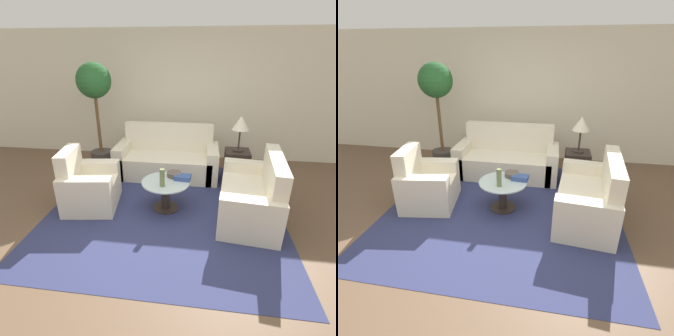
{
  "view_description": "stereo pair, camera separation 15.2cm",
  "coord_description": "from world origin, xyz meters",
  "views": [
    {
      "loc": [
        0.57,
        -2.79,
        2.16
      ],
      "look_at": [
        0.08,
        0.8,
        0.55
      ],
      "focal_mm": 28.0,
      "sensor_mm": 36.0,
      "label": 1
    },
    {
      "loc": [
        0.72,
        -2.76,
        2.16
      ],
      "look_at": [
        0.08,
        0.8,
        0.55
      ],
      "focal_mm": 28.0,
      "sensor_mm": 36.0,
      "label": 2
    }
  ],
  "objects": [
    {
      "name": "wall_back",
      "position": [
        0.0,
        2.79,
        1.3
      ],
      "size": [
        10.0,
        0.06,
        2.6
      ],
      "color": "beige",
      "rests_on": "ground_plane"
    },
    {
      "name": "potted_plant",
      "position": [
        -1.4,
        1.87,
        1.38
      ],
      "size": [
        0.62,
        0.62,
        2.01
      ],
      "color": "#3D3833",
      "rests_on": "ground_plane"
    },
    {
      "name": "table_lamp",
      "position": [
        1.2,
        1.64,
        1.05
      ],
      "size": [
        0.29,
        0.29,
        0.62
      ],
      "color": "#332823",
      "rests_on": "side_table"
    },
    {
      "name": "armchair",
      "position": [
        -1.1,
        0.49,
        0.29
      ],
      "size": [
        0.85,
        0.93,
        0.89
      ],
      "rotation": [
        0.0,
        0.0,
        1.71
      ],
      "color": "beige",
      "rests_on": "ground_plane"
    },
    {
      "name": "coffee_table",
      "position": [
        0.08,
        0.55,
        0.29
      ],
      "size": [
        0.7,
        0.7,
        0.45
      ],
      "color": "#332823",
      "rests_on": "ground_plane"
    },
    {
      "name": "vase",
      "position": [
        0.05,
        0.41,
        0.58
      ],
      "size": [
        0.07,
        0.07,
        0.26
      ],
      "color": "#6B7A4C",
      "rests_on": "coffee_table"
    },
    {
      "name": "sofa_main",
      "position": [
        -0.07,
        1.78,
        0.29
      ],
      "size": [
        1.87,
        0.8,
        0.93
      ],
      "color": "beige",
      "rests_on": "ground_plane"
    },
    {
      "name": "bowl",
      "position": [
        0.18,
        0.74,
        0.48
      ],
      "size": [
        0.21,
        0.21,
        0.07
      ],
      "color": "brown",
      "rests_on": "coffee_table"
    },
    {
      "name": "loveseat",
      "position": [
        1.33,
        0.52,
        0.29
      ],
      "size": [
        0.91,
        1.46,
        0.91
      ],
      "rotation": [
        0.0,
        0.0,
        -1.68
      ],
      "color": "beige",
      "rests_on": "ground_plane"
    },
    {
      "name": "ground_plane",
      "position": [
        0.0,
        0.0,
        0.0
      ],
      "size": [
        14.0,
        14.0,
        0.0
      ],
      "primitive_type": "plane",
      "color": "brown"
    },
    {
      "name": "side_table",
      "position": [
        1.2,
        1.64,
        0.29
      ],
      "size": [
        0.42,
        0.42,
        0.58
      ],
      "color": "#332823",
      "rests_on": "ground_plane"
    },
    {
      "name": "rug",
      "position": [
        0.08,
        0.55,
        0.0
      ],
      "size": [
        3.36,
        3.28,
        0.01
      ],
      "color": "navy",
      "rests_on": "ground_plane"
    },
    {
      "name": "book_stack",
      "position": [
        0.31,
        0.65,
        0.48
      ],
      "size": [
        0.25,
        0.18,
        0.07
      ],
      "rotation": [
        0.0,
        0.0,
        -0.09
      ],
      "color": "#334C8C",
      "rests_on": "coffee_table"
    }
  ]
}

